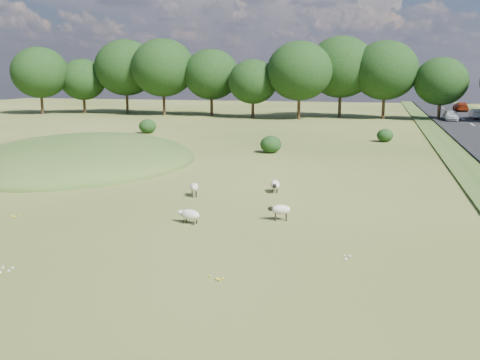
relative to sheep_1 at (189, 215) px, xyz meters
name	(u,v)px	position (x,y,z in m)	size (l,w,h in m)	color
ground	(265,153)	(-1.03, 21.07, -0.40)	(160.00, 160.00, 0.00)	#405119
mound	(81,163)	(-13.03, 13.07, -0.40)	(16.00, 20.00, 4.00)	#33561E
treeline	(309,72)	(-2.09, 56.50, 6.16)	(96.28, 14.66, 11.70)	black
shrubs	(237,134)	(-5.32, 28.35, 0.31)	(26.59, 12.74, 1.54)	black
sheep_1	(189,215)	(0.00, 0.00, 0.00)	(1.15, 0.67, 0.64)	beige
sheep_2	(280,210)	(3.75, 1.45, 0.10)	(1.04, 0.61, 0.73)	beige
sheep_3	(275,185)	(2.45, 7.04, 0.02)	(0.64, 1.18, 0.66)	beige
sheep_4	(194,187)	(-1.52, 4.98, 0.10)	(0.72, 1.04, 0.72)	beige
car_0	(461,107)	(20.87, 73.56, 0.58)	(2.04, 5.02, 1.46)	maroon
car_3	(451,115)	(17.07, 54.43, 0.57)	(1.69, 4.21, 1.43)	white
car_4	(477,114)	(20.87, 58.41, 0.53)	(1.43, 4.11, 1.35)	#A2A5AA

